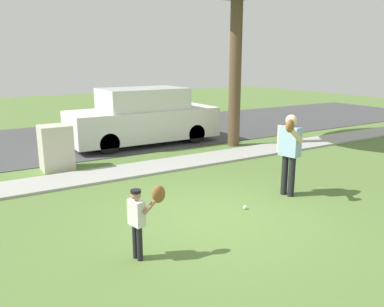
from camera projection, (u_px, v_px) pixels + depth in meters
ground_plane at (137, 172)px, 10.09m from camera, size 48.00×48.00×0.00m
sidewalk_strip at (135, 170)px, 10.17m from camera, size 36.00×1.20×0.06m
road_surface at (81, 138)px, 14.32m from camera, size 36.00×6.80×0.02m
person_adult at (289, 147)px, 8.07m from camera, size 0.68×0.75×1.73m
person_child at (142, 212)px, 5.54m from camera, size 0.53×0.37×1.09m
baseball at (245, 207)px, 7.56m from camera, size 0.07×0.07×0.07m
utility_cabinet at (56, 148)px, 10.18m from camera, size 0.78×0.72×1.18m
parked_van_white at (143, 118)px, 13.24m from camera, size 5.00×1.95×1.88m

